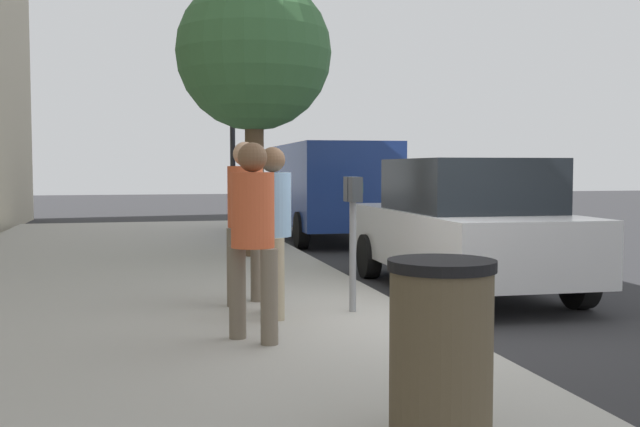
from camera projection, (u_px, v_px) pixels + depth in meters
ground_plane at (418, 326)px, 7.78m from camera, size 80.00×80.00×0.00m
sidewalk_slab at (120, 334)px, 7.09m from camera, size 28.00×6.00×0.15m
parking_meter at (353, 215)px, 7.75m from camera, size 0.36×0.12×1.41m
pedestrian_at_meter at (273, 218)px, 7.49m from camera, size 0.52×0.37×1.71m
pedestrian_bystander at (253, 226)px, 6.41m from camera, size 0.44×0.38×1.72m
parking_officer at (245, 208)px, 8.20m from camera, size 0.41×0.44×1.79m
parked_sedan_near at (463, 225)px, 9.87m from camera, size 4.44×2.05×1.77m
parked_van_far at (329, 185)px, 16.98m from camera, size 5.26×2.24×2.18m
street_tree at (254, 55)px, 12.54m from camera, size 2.61×2.61×4.74m
traffic_signal at (237, 128)px, 17.35m from camera, size 0.24×0.44×3.60m
trash_bin at (441, 352)px, 4.04m from camera, size 0.59×0.59×1.01m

